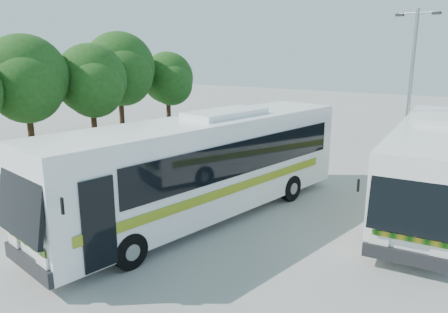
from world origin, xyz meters
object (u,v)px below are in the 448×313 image
Objects in this scene: bollard at (33,175)px; tree_far_d at (120,68)px; tree_far_b at (26,77)px; tree_far_c at (92,80)px; tree_far_e at (168,78)px; coach_main at (204,165)px; coach_adjacent at (431,164)px; lamppost at (410,89)px.

tree_far_d is at bearing 114.22° from bollard.
tree_far_d is at bearing 92.23° from tree_far_b.
tree_far_c is 1.10× the size of tree_far_e.
bollard is (3.74, -7.26, -3.80)m from tree_far_c.
tree_far_e is at bearing 143.93° from coach_main.
tree_far_c reaches higher than coach_main.
coach_adjacent is (6.91, 5.25, -0.18)m from coach_main.
tree_far_e is at bearing 81.37° from tree_far_d.
coach_main is at bearing -10.68° from tree_far_b.
lamppost is at bearing -4.14° from tree_far_d.
lamppost reaches higher than coach_adjacent.
tree_far_e is 16.39m from bollard.
tree_far_c is 19.93m from coach_adjacent.
tree_far_b is 7.05m from bollard.
tree_far_b reaches higher than coach_adjacent.
lamppost is at bearing 70.29° from coach_main.
tree_far_e is 22.43m from coach_adjacent.
tree_far_d reaches higher than bollard.
tree_far_d reaches higher than coach_main.
tree_far_d is 21.71m from coach_adjacent.
tree_far_e is 6.53× the size of bollard.
tree_far_c is 14.55m from coach_main.
tree_far_e is 19.61m from lamppost.
tree_far_d is (-1.19, 3.70, 0.56)m from tree_far_c.
bollard is at bearing -134.84° from lamppost.
tree_far_b is 7.61m from tree_far_d.
lamppost is (19.38, -1.40, -0.49)m from tree_far_d.
tree_far_d is at bearing 107.83° from tree_far_c.
lamppost is at bearing 17.99° from tree_far_b.
coach_main is (14.02, -10.19, -2.79)m from tree_far_d.
tree_far_d is 4.65m from tree_far_e.
tree_far_c is at bearing 173.96° from coach_adjacent.
tree_far_d is (-0.30, 7.60, 0.25)m from tree_far_b.
tree_far_b is 12.13m from tree_far_e.
tree_far_c is at bearing 77.09° from tree_far_b.
tree_far_c is 8.22m from tree_far_e.
lamppost reaches higher than tree_far_b.
coach_adjacent is at bearing -54.63° from lamppost.
coach_adjacent is 1.56× the size of lamppost.
lamppost is at bearing 7.20° from tree_far_c.
tree_far_b is at bearing -102.91° from tree_far_c.
tree_far_b is at bearing -87.77° from tree_far_d.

